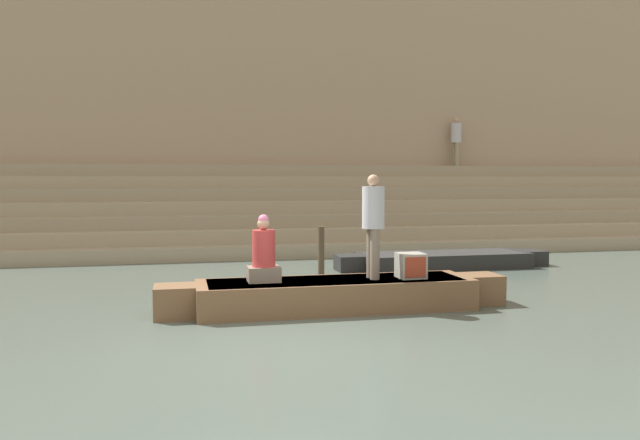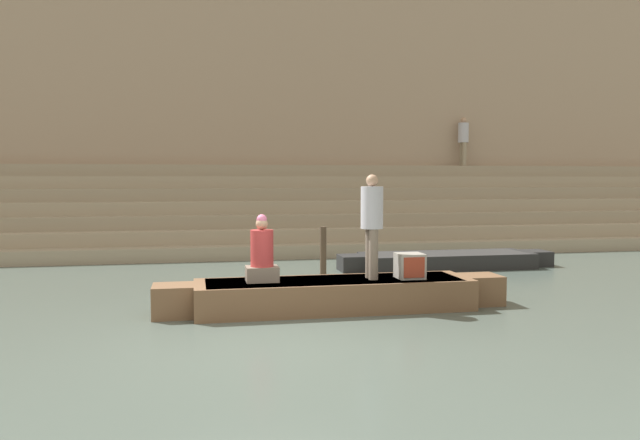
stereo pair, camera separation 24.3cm
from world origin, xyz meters
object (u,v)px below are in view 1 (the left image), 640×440
tv_set (411,266)px  person_on_steps (456,138)px  person_standing (373,219)px  person_rowing (264,255)px  rowboat_main (336,294)px  moored_boat_shore (443,260)px  mooring_post (321,253)px

tv_set → person_on_steps: bearing=59.5°
person_standing → person_rowing: bearing=-172.9°
rowboat_main → person_on_steps: 12.96m
person_rowing → person_on_steps: size_ratio=0.64×
tv_set → moored_boat_shore: (2.44, 4.23, -0.51)m
mooring_post → tv_set: bearing=-76.5°
tv_set → person_on_steps: (5.67, 10.55, 2.84)m
person_standing → tv_set: person_standing is taller
tv_set → mooring_post: bearing=101.3°
moored_boat_shore → mooring_post: size_ratio=4.71×
rowboat_main → person_rowing: (-1.18, 0.07, 0.66)m
tv_set → mooring_post: 3.38m
rowboat_main → person_standing: size_ratio=3.37×
moored_boat_shore → person_on_steps: person_on_steps is taller
person_standing → mooring_post: bearing=102.5°
rowboat_main → person_standing: person_standing is taller
tv_set → mooring_post: mooring_post is taller
person_rowing → mooring_post: person_rowing is taller
person_standing → person_rowing: 1.89m
person_rowing → moored_boat_shore: size_ratio=0.20×
rowboat_main → mooring_post: size_ratio=5.16×
person_standing → tv_set: 1.01m
person_standing → mooring_post: 3.33m
moored_boat_shore → tv_set: bearing=-116.9°
tv_set → person_on_steps: 12.31m
person_standing → person_on_steps: bearing=68.7°
rowboat_main → person_rowing: bearing=178.3°
rowboat_main → moored_boat_shore: 5.55m
mooring_post → person_on_steps: 10.17m
tv_set → moored_boat_shore: bearing=57.8°
rowboat_main → moored_boat_shore: (3.70, 4.13, -0.07)m
mooring_post → person_on_steps: (6.46, 7.27, 2.99)m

